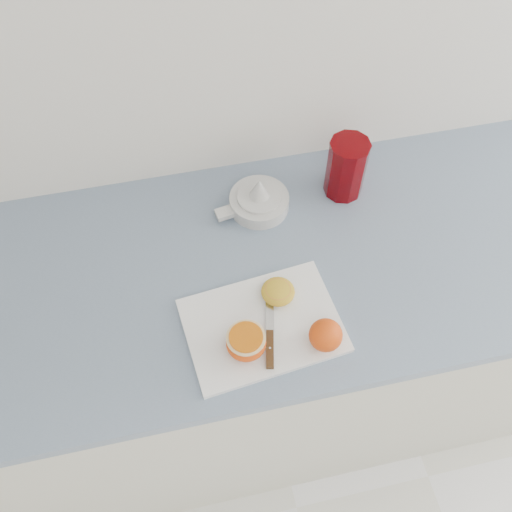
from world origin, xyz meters
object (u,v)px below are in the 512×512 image
object	(u,v)px
citrus_juicer	(259,200)
red_tumbler	(346,170)
cutting_board	(263,325)
half_orange	(246,342)
counter	(299,339)

from	to	relation	value
citrus_juicer	red_tumbler	xyz separation A→B (m)	(0.21, 0.01, 0.04)
cutting_board	half_orange	distance (m)	0.07
half_orange	cutting_board	bearing A→B (deg)	45.35
half_orange	citrus_juicer	size ratio (longest dim) A/B	0.45
cutting_board	red_tumbler	distance (m)	0.42
counter	cutting_board	size ratio (longest dim) A/B	7.97
citrus_juicer	red_tumbler	size ratio (longest dim) A/B	1.16
citrus_juicer	red_tumbler	bearing A→B (deg)	2.61
half_orange	red_tumbler	size ratio (longest dim) A/B	0.52
half_orange	red_tumbler	distance (m)	0.48
counter	citrus_juicer	size ratio (longest dim) A/B	13.95
cutting_board	counter	bearing A→B (deg)	46.71
cutting_board	half_orange	size ratio (longest dim) A/B	3.91
cutting_board	red_tumbler	size ratio (longest dim) A/B	2.03
half_orange	citrus_juicer	world-z (taller)	citrus_juicer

